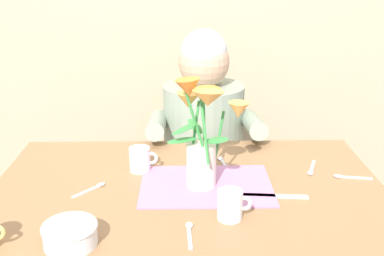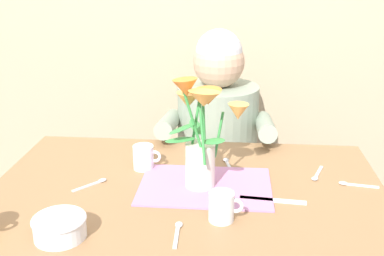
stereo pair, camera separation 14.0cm
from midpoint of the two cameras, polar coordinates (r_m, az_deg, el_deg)
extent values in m
cube|color=olive|center=(1.44, -3.25, -8.26)|extent=(1.20, 0.80, 0.04)
cylinder|color=olive|center=(2.01, -18.65, -12.69)|extent=(0.06, 0.06, 0.70)
cylinder|color=olive|center=(1.98, 13.59, -12.70)|extent=(0.06, 0.06, 0.70)
cylinder|color=#4C4C56|center=(2.23, -0.56, -12.48)|extent=(0.30, 0.30, 0.40)
cylinder|color=gray|center=(2.03, -0.60, -1.70)|extent=(0.34, 0.34, 0.50)
sphere|color=tan|center=(1.93, -0.64, 8.02)|extent=(0.21, 0.21, 0.21)
sphere|color=silver|center=(1.92, -0.64, 9.19)|extent=(0.19, 0.19, 0.19)
cylinder|color=gray|center=(1.86, -6.44, 0.41)|extent=(0.07, 0.33, 0.12)
cylinder|color=gray|center=(1.86, 5.27, 0.48)|extent=(0.07, 0.33, 0.12)
cube|color=#B275A3|center=(1.45, -1.06, -7.04)|extent=(0.40, 0.28, 0.00)
cylinder|color=silver|center=(1.42, -1.72, -4.61)|extent=(0.09, 0.09, 0.14)
cylinder|color=#388E42|center=(1.38, 0.49, -0.77)|extent=(0.03, 0.01, 0.14)
cone|color=#EFA84C|center=(1.37, 2.76, 2.12)|extent=(0.08, 0.08, 0.05)
sphere|color=#E5D14C|center=(1.37, 2.76, 2.32)|extent=(0.02, 0.02, 0.02)
cylinder|color=#388E42|center=(1.40, -1.38, 0.08)|extent=(0.01, 0.04, 0.17)
cone|color=orange|center=(1.40, -1.03, 3.76)|extent=(0.12, 0.12, 0.05)
sphere|color=#E5D14C|center=(1.39, -1.03, 3.96)|extent=(0.02, 0.02, 0.02)
cylinder|color=#388E42|center=(1.39, -2.50, -0.15)|extent=(0.03, 0.05, 0.17)
cone|color=#EFA84C|center=(1.37, -3.28, 3.34)|extent=(0.08, 0.08, 0.05)
sphere|color=#E5D14C|center=(1.37, -3.29, 3.54)|extent=(0.02, 0.02, 0.02)
cylinder|color=#388E42|center=(1.35, -2.51, 0.47)|extent=(0.07, 0.01, 0.22)
cone|color=orange|center=(1.30, -3.37, 4.84)|extent=(0.09, 0.09, 0.06)
sphere|color=#E5D14C|center=(1.30, -3.37, 5.06)|extent=(0.02, 0.02, 0.02)
cylinder|color=#388E42|center=(1.33, -1.49, -0.20)|extent=(0.03, 0.07, 0.20)
cone|color=#EFA84C|center=(1.26, -1.22, 3.55)|extent=(0.12, 0.12, 0.05)
sphere|color=#E5D14C|center=(1.26, -1.22, 3.77)|extent=(0.02, 0.02, 0.02)
ellipsoid|color=#388E42|center=(1.34, -0.01, -1.57)|extent=(0.09, 0.09, 0.04)
ellipsoid|color=#388E42|center=(1.43, -2.43, 0.16)|extent=(0.06, 0.10, 0.04)
ellipsoid|color=#388E42|center=(1.33, -3.86, -0.14)|extent=(0.10, 0.09, 0.03)
ellipsoid|color=#388E42|center=(1.37, -4.16, -1.50)|extent=(0.10, 0.07, 0.01)
cylinder|color=white|center=(1.22, -17.86, -12.42)|extent=(0.13, 0.13, 0.05)
torus|color=white|center=(1.21, -17.99, -11.41)|extent=(0.14, 0.14, 0.01)
cube|color=silver|center=(1.40, 7.25, -8.27)|extent=(0.19, 0.04, 0.00)
cylinder|color=silver|center=(1.26, 1.43, -9.39)|extent=(0.07, 0.07, 0.08)
torus|color=silver|center=(1.26, 3.18, -9.21)|extent=(0.04, 0.01, 0.04)
cylinder|color=silver|center=(1.55, -8.95, -3.83)|extent=(0.07, 0.07, 0.08)
torus|color=silver|center=(1.54, -7.55, -3.70)|extent=(0.04, 0.01, 0.04)
cube|color=silver|center=(1.20, -3.65, -13.22)|extent=(0.01, 0.10, 0.00)
ellipsoid|color=silver|center=(1.25, -3.63, -11.76)|extent=(0.02, 0.03, 0.01)
cube|color=silver|center=(1.56, 16.89, -5.85)|extent=(0.10, 0.03, 0.00)
ellipsoid|color=silver|center=(1.55, 14.88, -5.72)|extent=(0.03, 0.02, 0.01)
cube|color=silver|center=(1.46, -15.44, -7.50)|extent=(0.07, 0.08, 0.00)
ellipsoid|color=silver|center=(1.49, -13.69, -6.75)|extent=(0.03, 0.03, 0.01)
cube|color=silver|center=(1.60, 12.01, -4.67)|extent=(0.05, 0.10, 0.00)
ellipsoid|color=silver|center=(1.55, 11.70, -5.41)|extent=(0.03, 0.03, 0.01)
cube|color=silver|center=(1.58, 1.52, -4.60)|extent=(0.03, 0.10, 0.00)
ellipsoid|color=silver|center=(1.63, 1.01, -3.76)|extent=(0.03, 0.03, 0.01)
camera|label=1|loc=(0.07, -92.86, -1.04)|focal=43.92mm
camera|label=2|loc=(0.07, 87.14, 1.04)|focal=43.92mm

